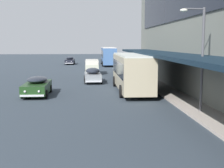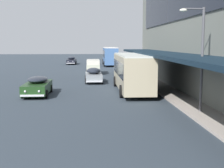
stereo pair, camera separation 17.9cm
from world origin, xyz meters
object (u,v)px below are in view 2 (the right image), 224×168
transit_bus_kerbside_rear (132,70)px  sedan_second_near (38,86)px  sedan_trailing_mid (94,75)px  vw_van (93,66)px  sedan_oncoming_front (72,60)px  street_lamp (199,51)px  transit_bus_kerbside_front (110,55)px

transit_bus_kerbside_rear → sedan_second_near: transit_bus_kerbside_rear is taller
sedan_trailing_mid → vw_van: bearing=89.8°
sedan_oncoming_front → street_lamp: size_ratio=0.81×
vw_van → transit_bus_kerbside_front: bearing=78.7°
sedan_trailing_mid → street_lamp: bearing=-68.8°
sedan_trailing_mid → street_lamp: size_ratio=0.74×
sedan_oncoming_front → vw_van: size_ratio=1.08×
sedan_oncoming_front → street_lamp: (10.17, -45.66, 2.96)m
transit_bus_kerbside_front → vw_van: 17.29m
transit_bus_kerbside_front → vw_van: bearing=-101.3°
sedan_trailing_mid → sedan_oncoming_front: bearing=97.8°
sedan_oncoming_front → sedan_second_near: sedan_oncoming_front is taller
sedan_oncoming_front → sedan_second_near: 38.10m
transit_bus_kerbside_front → sedan_trailing_mid: (-3.43, -26.53, -1.19)m
sedan_oncoming_front → street_lamp: 46.87m
transit_bus_kerbside_rear → sedan_oncoming_front: bearing=101.4°
sedan_oncoming_front → street_lamp: bearing=-77.4°
transit_bus_kerbside_front → sedan_oncoming_front: transit_bus_kerbside_front is taller
transit_bus_kerbside_front → transit_bus_kerbside_rear: transit_bus_kerbside_front is taller
transit_bus_kerbside_front → sedan_trailing_mid: bearing=-97.4°
sedan_second_near → sedan_trailing_mid: 9.18m
transit_bus_kerbside_front → vw_van: size_ratio=2.31×
sedan_oncoming_front → street_lamp: street_lamp is taller
vw_van → street_lamp: size_ratio=0.75×
street_lamp → transit_bus_kerbside_rear: bearing=107.3°
transit_bus_kerbside_front → sedan_oncoming_front: bearing=154.4°
transit_bus_kerbside_rear → sedan_trailing_mid: bearing=116.2°
sedan_second_near → vw_van: size_ratio=1.10×
transit_bus_kerbside_rear → street_lamp: size_ratio=1.66×
sedan_second_near → vw_van: bearing=75.1°
sedan_oncoming_front → vw_van: (4.20, -20.56, 0.32)m
vw_van → sedan_second_near: bearing=-104.9°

